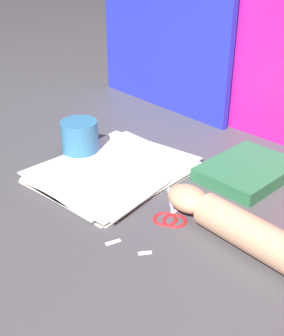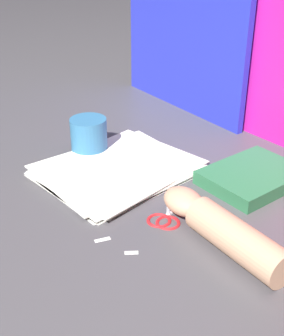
% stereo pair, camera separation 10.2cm
% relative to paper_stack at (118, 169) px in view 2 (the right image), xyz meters
% --- Properties ---
extents(ground_plane, '(6.00, 6.00, 0.00)m').
position_rel_paper_stack_xyz_m(ground_plane, '(0.11, -0.01, -0.01)').
color(ground_plane, '#4C494F').
extents(backdrop_panel_left, '(0.53, 0.08, 0.41)m').
position_rel_paper_stack_xyz_m(backdrop_panel_left, '(-0.20, 0.43, 0.20)').
color(backdrop_panel_left, '#2833D1').
rests_on(backdrop_panel_left, ground_plane).
extents(backdrop_panel_center, '(0.56, 0.07, 0.44)m').
position_rel_paper_stack_xyz_m(backdrop_panel_center, '(0.09, 0.43, 0.21)').
color(backdrop_panel_center, '#D81E9E').
rests_on(backdrop_panel_center, ground_plane).
extents(paper_stack, '(0.32, 0.37, 0.02)m').
position_rel_paper_stack_xyz_m(paper_stack, '(0.00, 0.00, 0.00)').
color(paper_stack, white).
rests_on(paper_stack, ground_plane).
extents(book_closed, '(0.18, 0.24, 0.03)m').
position_rel_paper_stack_xyz_m(book_closed, '(0.25, 0.20, 0.01)').
color(book_closed, '#2D7247').
rests_on(book_closed, ground_plane).
extents(scissors, '(0.13, 0.16, 0.01)m').
position_rel_paper_stack_xyz_m(scissors, '(0.21, -0.05, -0.00)').
color(scissors, silver).
rests_on(scissors, ground_plane).
extents(hand_forearm, '(0.32, 0.11, 0.07)m').
position_rel_paper_stack_xyz_m(hand_forearm, '(0.35, -0.04, 0.03)').
color(hand_forearm, tan).
rests_on(hand_forearm, ground_plane).
extents(paper_scrap_near, '(0.02, 0.03, 0.00)m').
position_rel_paper_stack_xyz_m(paper_scrap_near, '(0.19, -0.20, -0.01)').
color(paper_scrap_near, white).
rests_on(paper_scrap_near, ground_plane).
extents(paper_scrap_mid, '(0.02, 0.03, 0.00)m').
position_rel_paper_stack_xyz_m(paper_scrap_mid, '(0.25, -0.18, -0.01)').
color(paper_scrap_mid, white).
rests_on(paper_scrap_mid, ground_plane).
extents(paper_scrap_far, '(0.02, 0.02, 0.00)m').
position_rel_paper_stack_xyz_m(paper_scrap_far, '(0.14, -0.14, -0.01)').
color(paper_scrap_far, white).
rests_on(paper_scrap_far, ground_plane).
extents(mug, '(0.09, 0.09, 0.09)m').
position_rel_paper_stack_xyz_m(mug, '(-0.13, 0.01, 0.04)').
color(mug, teal).
rests_on(mug, ground_plane).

